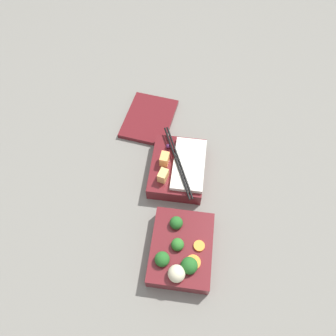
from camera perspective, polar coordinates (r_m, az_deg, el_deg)
ground_plane at (r=0.85m, az=1.93°, el=-6.56°), size 3.00×3.00×0.00m
bento_tray_vegetable at (r=0.78m, az=2.25°, el=-14.12°), size 0.18×0.14×0.07m
bento_tray_rice at (r=0.87m, az=1.83°, el=0.05°), size 0.21×0.14×0.07m
bento_lid at (r=0.99m, az=-3.28°, el=8.58°), size 0.19×0.16×0.01m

